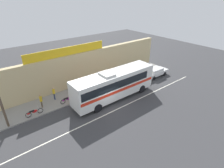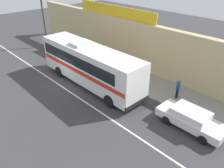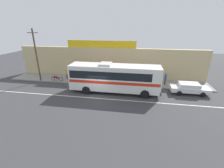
# 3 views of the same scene
# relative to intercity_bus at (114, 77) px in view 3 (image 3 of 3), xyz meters

# --- Properties ---
(ground_plane) EXTENTS (70.00, 70.00, 0.00)m
(ground_plane) POSITION_rel_intercity_bus_xyz_m (-1.81, -1.39, -2.07)
(ground_plane) COLOR #3A3A3D
(sidewalk_slab) EXTENTS (30.00, 3.60, 0.14)m
(sidewalk_slab) POSITION_rel_intercity_bus_xyz_m (-1.81, 3.81, -2.00)
(sidewalk_slab) COLOR gray
(sidewalk_slab) RESTS_ON ground_plane
(storefront_facade) EXTENTS (30.00, 0.70, 4.80)m
(storefront_facade) POSITION_rel_intercity_bus_xyz_m (-1.81, 5.96, 0.33)
(storefront_facade) COLOR tan
(storefront_facade) RESTS_ON ground_plane
(storefront_billboard) EXTENTS (11.00, 0.12, 1.10)m
(storefront_billboard) POSITION_rel_intercity_bus_xyz_m (-2.98, 5.96, 3.28)
(storefront_billboard) COLOR gold
(storefront_billboard) RESTS_ON storefront_facade
(road_center_stripe) EXTENTS (30.00, 0.14, 0.01)m
(road_center_stripe) POSITION_rel_intercity_bus_xyz_m (-1.81, -2.19, -2.06)
(road_center_stripe) COLOR silver
(road_center_stripe) RESTS_ON ground_plane
(intercity_bus) EXTENTS (11.24, 2.68, 3.78)m
(intercity_bus) POSITION_rel_intercity_bus_xyz_m (0.00, 0.00, 0.00)
(intercity_bus) COLOR white
(intercity_bus) RESTS_ON ground_plane
(parked_car) EXTENTS (4.59, 1.88, 1.37)m
(parked_car) POSITION_rel_intercity_bus_xyz_m (9.44, 1.11, -1.33)
(parked_car) COLOR silver
(parked_car) RESTS_ON ground_plane
(utility_pole) EXTENTS (1.60, 0.22, 7.60)m
(utility_pole) POSITION_rel_intercity_bus_xyz_m (-11.84, 2.27, 2.01)
(utility_pole) COLOR brown
(utility_pole) RESTS_ON sidewalk_slab
(motorcycle_blue) EXTENTS (1.91, 0.56, 0.94)m
(motorcycle_blue) POSITION_rel_intercity_bus_xyz_m (-5.18, 2.55, -1.50)
(motorcycle_blue) COLOR black
(motorcycle_blue) RESTS_ON sidewalk_slab
(motorcycle_black) EXTENTS (1.89, 0.56, 0.94)m
(motorcycle_black) POSITION_rel_intercity_bus_xyz_m (-9.20, 2.44, -1.50)
(motorcycle_black) COLOR black
(motorcycle_black) RESTS_ON sidewalk_slab
(pedestrian_far_left) EXTENTS (0.30, 0.48, 1.72)m
(pedestrian_far_left) POSITION_rel_intercity_bus_xyz_m (-6.16, 4.19, -0.92)
(pedestrian_far_left) COLOR navy
(pedestrian_far_left) RESTS_ON sidewalk_slab
(pedestrian_far_right) EXTENTS (0.30, 0.48, 1.71)m
(pedestrian_far_right) POSITION_rel_intercity_bus_xyz_m (6.88, 3.53, -0.93)
(pedestrian_far_right) COLOR black
(pedestrian_far_right) RESTS_ON sidewalk_slab
(pedestrian_by_curb) EXTENTS (0.30, 0.48, 1.69)m
(pedestrian_by_curb) POSITION_rel_intercity_bus_xyz_m (-7.99, 3.47, -0.94)
(pedestrian_by_curb) COLOR brown
(pedestrian_by_curb) RESTS_ON sidewalk_slab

